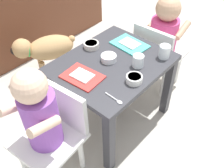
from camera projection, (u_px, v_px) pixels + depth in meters
ground_plane at (112, 117)px, 1.61m from camera, size 7.00×7.00×0.00m
dining_table at (112, 74)px, 1.37m from camera, size 0.59×0.48×0.43m
seated_child_left at (43, 117)px, 1.07m from camera, size 0.31×0.31×0.67m
seated_child_right at (163, 34)px, 1.58m from camera, size 0.29×0.29×0.64m
dog at (45, 49)px, 1.79m from camera, size 0.43×0.31×0.33m
food_tray_left at (82, 76)px, 1.22m from camera, size 0.15×0.20×0.02m
food_tray_right at (130, 44)px, 1.43m from camera, size 0.15×0.20×0.02m
water_cup_left at (138, 62)px, 1.27m from camera, size 0.06×0.06×0.06m
water_cup_right at (164, 52)px, 1.33m from camera, size 0.06×0.06×0.07m
veggie_bowl_far at (108, 58)px, 1.31m from camera, size 0.08×0.08×0.03m
cereal_bowl_left_side at (134, 79)px, 1.19m from camera, size 0.08×0.08×0.03m
veggie_bowl_near at (91, 45)px, 1.41m from camera, size 0.08×0.08×0.03m
spoon_by_left_tray at (115, 99)px, 1.11m from camera, size 0.02×0.10×0.01m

